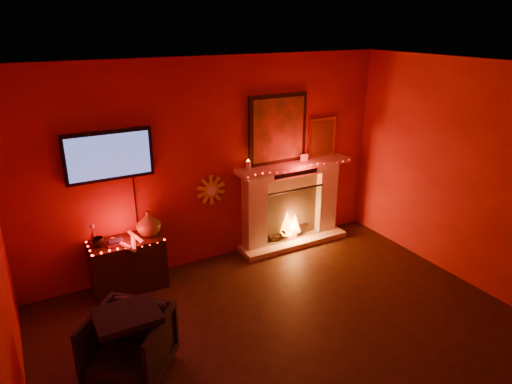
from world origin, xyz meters
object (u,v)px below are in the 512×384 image
fireplace (291,196)px  sunburst_clock (211,190)px  console_table (130,260)px  tv (109,156)px  armchair (129,345)px

fireplace → sunburst_clock: fireplace is taller
fireplace → console_table: size_ratio=2.28×
fireplace → sunburst_clock: size_ratio=5.45×
tv → armchair: size_ratio=1.77×
tv → sunburst_clock: (1.25, 0.03, -0.65)m
fireplace → tv: fireplace is taller
tv → fireplace: bearing=-1.5°
fireplace → console_table: (-2.38, -0.13, -0.34)m
sunburst_clock → console_table: sunburst_clock is taller
armchair → console_table: bearing=116.9°
armchair → fireplace: bearing=71.2°
console_table → armchair: console_table is taller
fireplace → armchair: (-2.75, -1.58, -0.41)m
fireplace → console_table: fireplace is taller
console_table → fireplace: bearing=3.1°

